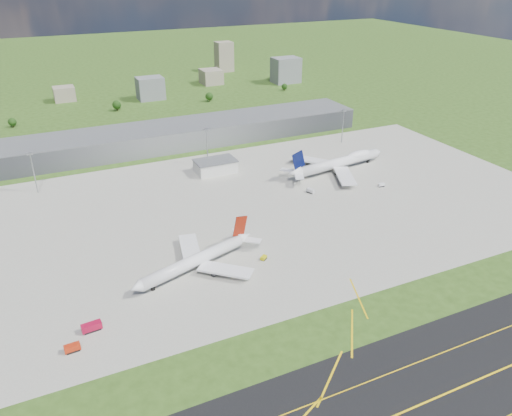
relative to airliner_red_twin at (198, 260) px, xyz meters
name	(u,v)px	position (x,y,z in m)	size (l,w,h in m)	color
ground	(179,151)	(38.91, 155.76, -4.89)	(1400.00, 1400.00, 0.00)	#304D18
taxiway	(421,405)	(38.91, -104.24, -4.86)	(1400.00, 60.00, 0.06)	black
apron	(253,208)	(48.91, 45.76, -4.85)	(360.00, 190.00, 0.08)	gray
terminal	(173,135)	(38.91, 170.76, 2.61)	(300.00, 42.00, 15.00)	slate
ops_building	(216,167)	(48.91, 105.76, -0.89)	(26.00, 16.00, 8.00)	silver
mast_west	(32,166)	(-61.09, 120.76, 12.82)	(3.50, 2.00, 25.90)	gray
mast_center	(207,140)	(48.91, 120.76, 12.82)	(3.50, 2.00, 25.90)	gray
mast_east	(343,120)	(158.91, 120.76, 12.82)	(3.50, 2.00, 25.90)	gray
airliner_red_twin	(198,260)	(0.00, 0.00, 0.00)	(65.05, 49.49, 18.35)	white
airliner_blue_quad	(339,162)	(125.21, 73.38, 0.93)	(80.15, 62.38, 20.95)	white
fire_truck	(92,327)	(-50.78, -23.32, -3.21)	(7.76, 3.53, 3.37)	maroon
crash_tender	(72,348)	(-58.87, -31.95, -3.40)	(5.74, 2.83, 2.97)	#B7270D
tug_yellow	(264,258)	(30.76, -5.60, -3.97)	(3.99, 3.68, 1.75)	#C4BC0B
van_white_near	(310,191)	(89.37, 50.27, -3.58)	(4.15, 5.57, 2.59)	silver
van_white_far	(381,185)	(134.24, 39.48, -3.76)	(4.44, 2.62, 2.21)	white
bldg_cw	(64,94)	(-21.09, 345.76, 2.11)	(20.00, 18.00, 14.00)	gray
bldg_c	(150,88)	(58.91, 315.76, 6.11)	(26.00, 20.00, 22.00)	slate
bldg_ce	(211,77)	(138.91, 355.76, 3.11)	(22.00, 24.00, 16.00)	gray
bldg_e	(286,70)	(218.91, 325.76, 9.11)	(30.00, 22.00, 28.00)	slate
bldg_tall_e	(224,57)	(178.91, 415.76, 13.11)	(20.00, 18.00, 36.00)	gray
tree_w	(12,122)	(-71.09, 270.76, -0.03)	(6.75, 6.75, 8.25)	#382314
tree_c	(117,105)	(18.91, 285.76, 0.95)	(8.10, 8.10, 9.90)	#382314
tree_e	(209,96)	(108.91, 280.76, 0.62)	(7.65, 7.65, 9.35)	#382314
tree_far_e	(285,86)	(198.91, 290.76, -0.35)	(6.30, 6.30, 7.70)	#382314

